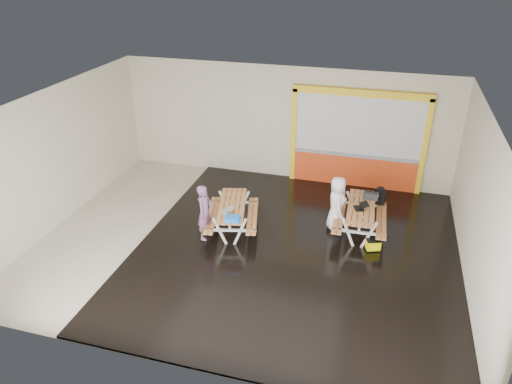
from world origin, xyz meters
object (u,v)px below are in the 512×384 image
(fluke_bag, at_px, (373,245))
(person_left, at_px, (205,212))
(blue_pouch, at_px, (232,219))
(picnic_table_right, at_px, (361,213))
(person_right, at_px, (337,203))
(backpack, at_px, (380,196))
(picnic_table_left, at_px, (232,211))
(dark_case, at_px, (339,224))
(laptop_left, at_px, (227,211))
(laptop_right, at_px, (361,207))
(toolbox, at_px, (371,196))

(fluke_bag, bearing_deg, person_left, -171.87)
(blue_pouch, bearing_deg, picnic_table_right, 27.40)
(picnic_table_right, relative_size, person_right, 1.35)
(picnic_table_right, xyz_separation_m, backpack, (0.42, 0.85, 0.11))
(picnic_table_left, height_order, dark_case, picnic_table_left)
(laptop_left, relative_size, fluke_bag, 0.81)
(person_right, distance_m, dark_case, 0.70)
(laptop_right, bearing_deg, dark_case, 156.35)
(blue_pouch, height_order, fluke_bag, blue_pouch)
(person_right, relative_size, dark_case, 4.09)
(laptop_left, xyz_separation_m, backpack, (3.54, 2.00, -0.10))
(toolbox, bearing_deg, laptop_right, -108.47)
(toolbox, distance_m, fluke_bag, 1.44)
(blue_pouch, height_order, backpack, backpack)
(blue_pouch, relative_size, backpack, 0.75)
(laptop_left, relative_size, blue_pouch, 0.90)
(picnic_table_right, xyz_separation_m, person_left, (-3.63, -1.36, 0.20))
(picnic_table_right, distance_m, laptop_left, 3.33)
(blue_pouch, height_order, dark_case, blue_pouch)
(laptop_right, relative_size, blue_pouch, 1.20)
(laptop_left, relative_size, toolbox, 0.83)
(laptop_left, height_order, blue_pouch, laptop_left)
(blue_pouch, relative_size, dark_case, 1.01)
(fluke_bag, bearing_deg, laptop_left, -174.13)
(person_left, bearing_deg, toolbox, -58.72)
(laptop_right, bearing_deg, fluke_bag, -58.85)
(person_left, bearing_deg, person_right, -61.24)
(person_left, bearing_deg, laptop_left, -61.67)
(picnic_table_right, bearing_deg, person_left, -159.53)
(laptop_right, xyz_separation_m, blue_pouch, (-2.87, -1.39, -0.01))
(laptop_right, height_order, toolbox, toolbox)
(picnic_table_left, bearing_deg, dark_case, 18.56)
(dark_case, bearing_deg, person_left, -154.75)
(laptop_right, relative_size, backpack, 0.90)
(laptop_left, distance_m, dark_case, 2.98)
(person_left, xyz_separation_m, blue_pouch, (0.75, -0.14, 0.02))
(dark_case, bearing_deg, toolbox, 28.28)
(picnic_table_right, xyz_separation_m, fluke_bag, (0.40, -0.78, -0.39))
(blue_pouch, bearing_deg, laptop_left, 124.92)
(picnic_table_left, relative_size, backpack, 4.47)
(backpack, bearing_deg, blue_pouch, -144.59)
(picnic_table_left, distance_m, laptop_right, 3.20)
(toolbox, bearing_deg, person_right, -145.45)
(picnic_table_left, distance_m, laptop_left, 0.44)
(person_right, height_order, blue_pouch, person_right)
(laptop_left, bearing_deg, backpack, 29.37)
(person_left, xyz_separation_m, backpack, (4.05, 2.21, -0.09))
(picnic_table_left, height_order, person_right, person_right)
(laptop_right, xyz_separation_m, fluke_bag, (0.41, -0.68, -0.61))
(laptop_left, distance_m, backpack, 4.07)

